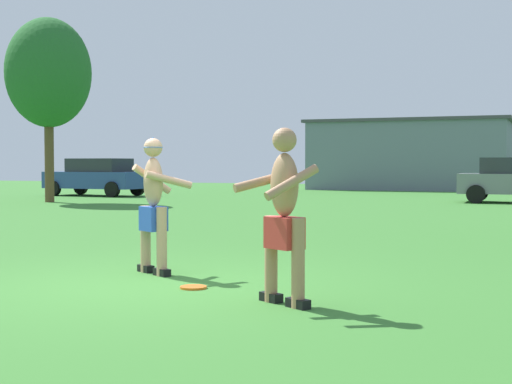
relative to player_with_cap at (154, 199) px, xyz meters
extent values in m
plane|color=#38752D|center=(0.36, -0.75, -0.94)|extent=(80.00, 80.00, 0.00)
cube|color=black|center=(-0.18, 0.10, -0.89)|extent=(0.28, 0.23, 0.09)
cylinder|color=tan|center=(-0.18, 0.10, -0.52)|extent=(0.13, 0.13, 0.85)
cube|color=black|center=(0.17, -0.11, -0.89)|extent=(0.28, 0.23, 0.09)
cylinder|color=tan|center=(0.17, -0.11, -0.52)|extent=(0.13, 0.13, 0.85)
cube|color=blue|center=(0.00, -0.01, -0.24)|extent=(0.40, 0.37, 0.31)
ellipsoid|color=tan|center=(0.00, -0.01, 0.22)|extent=(0.38, 0.35, 0.61)
cylinder|color=tan|center=(-0.14, 0.19, 0.25)|extent=(0.37, 0.50, 0.39)
cylinder|color=tan|center=(0.23, -0.03, 0.25)|extent=(0.49, 0.46, 0.23)
sphere|color=tan|center=(0.00, -0.01, 0.65)|extent=(0.23, 0.23, 0.23)
cone|color=#194CA5|center=(0.00, -0.01, 0.71)|extent=(0.34, 0.34, 0.13)
cube|color=black|center=(2.40, -1.43, -0.89)|extent=(0.28, 0.23, 0.09)
cylinder|color=tan|center=(2.40, -1.43, -0.51)|extent=(0.13, 0.13, 0.87)
cube|color=black|center=(2.04, -1.22, -0.89)|extent=(0.28, 0.23, 0.09)
cylinder|color=tan|center=(2.04, -1.22, -0.51)|extent=(0.13, 0.13, 0.87)
cube|color=red|center=(2.22, -1.32, -0.23)|extent=(0.43, 0.39, 0.31)
ellipsoid|color=tan|center=(2.22, -1.32, 0.24)|extent=(0.41, 0.36, 0.63)
cylinder|color=tan|center=(2.36, -1.52, 0.27)|extent=(0.44, 0.49, 0.34)
cylinder|color=tan|center=(1.97, -1.29, 0.27)|extent=(0.49, 0.49, 0.22)
sphere|color=tan|center=(2.22, -1.32, 0.68)|extent=(0.24, 0.24, 0.24)
cylinder|color=orange|center=(0.95, -0.80, -0.93)|extent=(0.30, 0.30, 0.03)
cube|color=#2D478C|center=(-13.58, 18.76, -0.27)|extent=(4.39, 2.03, 0.70)
cube|color=#282D33|center=(-13.38, 18.75, 0.36)|extent=(2.49, 1.71, 0.56)
cylinder|color=black|center=(-15.13, 17.95, -0.62)|extent=(0.65, 0.25, 0.64)
cylinder|color=black|center=(-15.03, 19.74, -0.62)|extent=(0.65, 0.25, 0.64)
cylinder|color=black|center=(-12.12, 17.78, -0.62)|extent=(0.65, 0.25, 0.64)
cylinder|color=black|center=(-12.02, 19.58, -0.62)|extent=(0.65, 0.25, 0.64)
cylinder|color=black|center=(1.97, 20.32, -0.62)|extent=(0.65, 0.24, 0.64)
cylinder|color=black|center=(2.03, 18.52, -0.62)|extent=(0.65, 0.24, 0.64)
cube|color=slate|center=(-2.62, 31.50, 0.80)|extent=(9.92, 5.27, 3.48)
cube|color=#3F3F44|center=(-2.62, 31.50, 2.62)|extent=(10.32, 5.48, 0.16)
cylinder|color=brown|center=(-12.12, 13.76, 0.68)|extent=(0.33, 0.33, 3.23)
ellipsoid|color=#236028|center=(-12.12, 13.76, 3.65)|extent=(3.01, 3.01, 3.87)
camera|label=1|loc=(4.72, -8.22, 0.45)|focal=52.79mm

